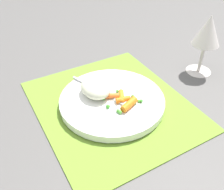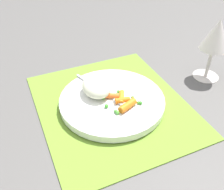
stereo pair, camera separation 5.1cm
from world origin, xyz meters
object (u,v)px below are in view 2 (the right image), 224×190
rice_mound (96,87)px  fork (106,94)px  plate (112,101)px  wine_glass (216,37)px  carrot_portion (122,101)px

rice_mound → fork: size_ratio=0.49×
plate → fork: bearing=-158.8°
wine_glass → carrot_portion: bearing=-82.7°
carrot_portion → plate: bearing=-154.3°
fork → wine_glass: (0.01, 0.32, 0.10)m
rice_mound → wine_glass: 0.35m
plate → carrot_portion: carrot_portion is taller
carrot_portion → fork: bearing=-156.0°
plate → rice_mound: 0.05m
carrot_portion → wine_glass: 0.32m
plate → rice_mound: (-0.03, -0.03, 0.03)m
fork → wine_glass: bearing=88.1°
plate → fork: size_ratio=1.43×
rice_mound → fork: (0.02, 0.02, -0.02)m
plate → wine_glass: bearing=91.6°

